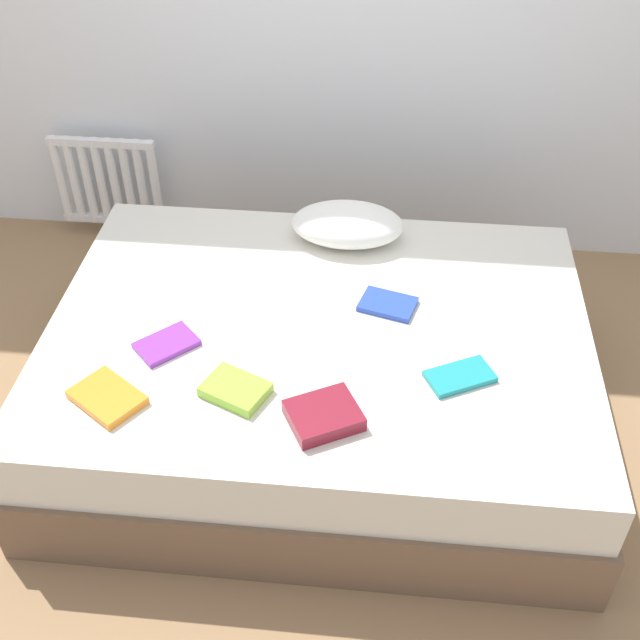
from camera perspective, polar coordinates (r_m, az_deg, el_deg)
The scene contains 10 objects.
ground_plane at distance 3.23m, azimuth -0.09°, elevation -7.09°, with size 8.00×8.00×0.00m, color #93704C.
bed at distance 3.05m, azimuth -0.09°, elevation -3.95°, with size 2.00×1.50×0.50m.
radiator at distance 4.19m, azimuth -15.00°, elevation 9.56°, with size 0.53×0.04×0.47m.
pillow at distance 3.27m, azimuth 1.99°, elevation 6.89°, with size 0.46×0.29×0.15m, color white.
textbook_lime at distance 2.62m, azimuth -6.10°, elevation -4.99°, with size 0.20×0.15×0.04m, color #8CC638.
textbook_orange at distance 2.68m, azimuth -15.04°, elevation -5.38°, with size 0.23×0.16×0.03m, color orange.
textbook_teal at distance 2.70m, azimuth 10.02°, elevation -4.02°, with size 0.22×0.12×0.02m, color teal.
textbook_purple at distance 2.83m, azimuth -10.96°, elevation -1.72°, with size 0.20×0.14×0.02m, color purple.
textbook_blue at distance 2.96m, azimuth 4.89°, elevation 1.14°, with size 0.20×0.14×0.02m, color #2847B7.
textbook_maroon at distance 2.52m, azimuth 0.27°, elevation -6.87°, with size 0.22×0.18×0.05m, color maroon.
Camera 1 is at (0.22, -2.17, 2.37)m, focal length 44.55 mm.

